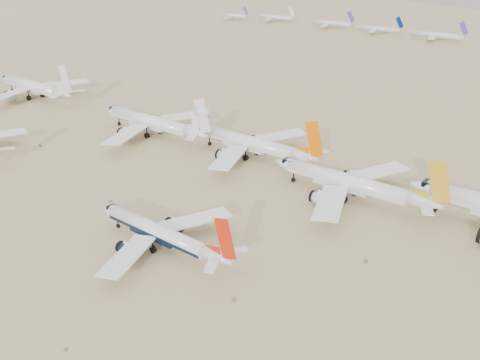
% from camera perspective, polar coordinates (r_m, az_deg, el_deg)
% --- Properties ---
extents(ground, '(7000.00, 7000.00, 0.00)m').
position_cam_1_polar(ground, '(121.89, -10.10, -8.60)').
color(ground, '#937C56').
rests_on(ground, ground).
extents(main_airliner, '(40.72, 39.78, 14.37)m').
position_cam_1_polar(main_airliner, '(124.04, -8.30, -5.73)').
color(main_airliner, silver).
rests_on(main_airliner, ground).
extents(row2_gold_tail, '(48.90, 47.82, 17.41)m').
position_cam_1_polar(row2_gold_tail, '(148.89, 11.93, -0.39)').
color(row2_gold_tail, silver).
rests_on(row2_gold_tail, ground).
extents(row2_orange_tail, '(48.93, 47.86, 17.45)m').
position_cam_1_polar(row2_orange_tail, '(175.07, 1.40, 3.85)').
color(row2_orange_tail, silver).
rests_on(row2_orange_tail, ground).
extents(row2_white_trijet, '(51.79, 50.62, 18.35)m').
position_cam_1_polar(row2_white_trijet, '(197.98, -9.02, 6.06)').
color(row2_white_trijet, silver).
rests_on(row2_white_trijet, ground).
extents(row2_white_twin, '(53.50, 52.35, 19.11)m').
position_cam_1_polar(row2_white_twin, '(263.12, -21.03, 9.21)').
color(row2_white_twin, silver).
rests_on(row2_white_twin, ground).
extents(desert_scrub, '(247.37, 121.67, 0.63)m').
position_cam_1_polar(desert_scrub, '(118.18, -23.64, -11.43)').
color(desert_scrub, brown).
rests_on(desert_scrub, ground).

